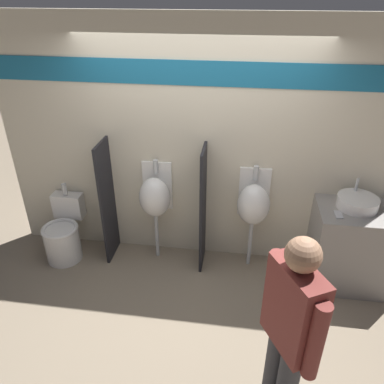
{
  "coord_description": "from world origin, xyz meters",
  "views": [
    {
      "loc": [
        0.47,
        -3.12,
        2.92
      ],
      "look_at": [
        0.0,
        0.17,
        1.05
      ],
      "focal_mm": 35.0,
      "sensor_mm": 36.0,
      "label": 1
    }
  ],
  "objects_px": {
    "urinal_near_counter": "(155,197)",
    "cell_phone": "(339,215)",
    "urinal_far": "(253,204)",
    "person_in_vest": "(289,331)",
    "sink_basin": "(357,202)",
    "toilet": "(64,235)"
  },
  "relations": [
    {
      "from": "toilet",
      "to": "person_in_vest",
      "type": "bearing_deg",
      "value": -33.36
    },
    {
      "from": "urinal_near_counter",
      "to": "urinal_far",
      "type": "distance_m",
      "value": 1.09
    },
    {
      "from": "sink_basin",
      "to": "toilet",
      "type": "relative_size",
      "value": 0.47
    },
    {
      "from": "sink_basin",
      "to": "urinal_near_counter",
      "type": "bearing_deg",
      "value": 177.66
    },
    {
      "from": "sink_basin",
      "to": "toilet",
      "type": "bearing_deg",
      "value": -178.41
    },
    {
      "from": "urinal_near_counter",
      "to": "person_in_vest",
      "type": "relative_size",
      "value": 0.73
    },
    {
      "from": "cell_phone",
      "to": "urinal_far",
      "type": "relative_size",
      "value": 0.11
    },
    {
      "from": "toilet",
      "to": "person_in_vest",
      "type": "distance_m",
      "value": 2.96
    },
    {
      "from": "cell_phone",
      "to": "urinal_far",
      "type": "xyz_separation_m",
      "value": [
        -0.82,
        0.27,
        -0.11
      ]
    },
    {
      "from": "urinal_near_counter",
      "to": "toilet",
      "type": "relative_size",
      "value": 1.4
    },
    {
      "from": "urinal_near_counter",
      "to": "person_in_vest",
      "type": "xyz_separation_m",
      "value": [
        1.32,
        -1.77,
        0.1
      ]
    },
    {
      "from": "urinal_near_counter",
      "to": "toilet",
      "type": "bearing_deg",
      "value": -170.88
    },
    {
      "from": "cell_phone",
      "to": "urinal_near_counter",
      "type": "bearing_deg",
      "value": 172.04
    },
    {
      "from": "sink_basin",
      "to": "urinal_near_counter",
      "type": "height_order",
      "value": "urinal_near_counter"
    },
    {
      "from": "urinal_near_counter",
      "to": "urinal_far",
      "type": "bearing_deg",
      "value": 0.0
    },
    {
      "from": "urinal_far",
      "to": "toilet",
      "type": "height_order",
      "value": "urinal_far"
    },
    {
      "from": "person_in_vest",
      "to": "urinal_far",
      "type": "bearing_deg",
      "value": -20.96
    },
    {
      "from": "urinal_near_counter",
      "to": "cell_phone",
      "type": "bearing_deg",
      "value": -7.96
    },
    {
      "from": "sink_basin",
      "to": "toilet",
      "type": "distance_m",
      "value": 3.29
    },
    {
      "from": "person_in_vest",
      "to": "sink_basin",
      "type": "bearing_deg",
      "value": -53.77
    },
    {
      "from": "sink_basin",
      "to": "urinal_far",
      "type": "relative_size",
      "value": 0.33
    },
    {
      "from": "cell_phone",
      "to": "toilet",
      "type": "relative_size",
      "value": 0.16
    }
  ]
}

